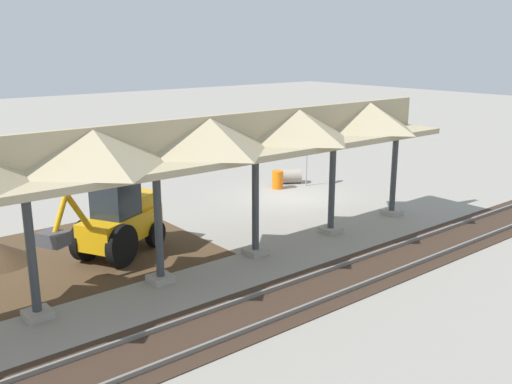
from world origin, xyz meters
The scene contains 8 objects.
ground_plane centered at (0.00, 0.00, 0.00)m, with size 120.00×120.00×0.00m, color gray.
dirt_work_zone centered at (11.22, 0.65, 0.00)m, with size 9.60×7.00×0.01m, color #4C3823.
platform_canopy centered at (9.63, 4.55, 4.17)m, with size 23.47×3.20×4.90m.
rail_tracks centered at (0.00, 7.96, 0.03)m, with size 60.00×2.58×0.15m.
stop_sign centered at (-2.22, -1.38, 1.75)m, with size 0.72×0.30×2.42m.
backhoe centered at (9.55, 1.64, 1.27)m, with size 5.01×3.40×2.82m.
concrete_pipe centered at (-1.98, -2.29, 0.36)m, with size 1.26×1.14×0.73m.
traffic_barrel centered at (-0.71, -1.86, 0.45)m, with size 0.56×0.56×0.90m, color orange.
Camera 1 is at (17.53, 18.86, 7.05)m, focal length 40.00 mm.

